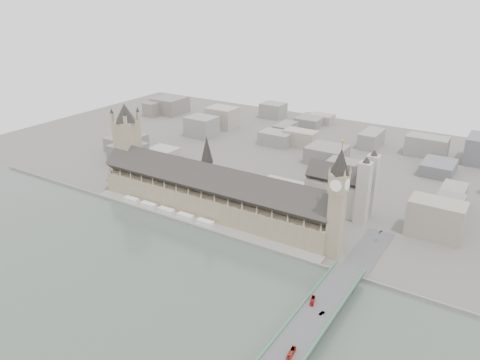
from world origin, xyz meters
The scene contains 18 objects.
ground centered at (0.00, 0.00, 0.00)m, with size 900.00×900.00×0.00m, color #595651.
river_thames centered at (0.00, -165.00, 0.00)m, with size 600.00×600.00×0.00m, color #3F4B43.
embankment_wall centered at (0.00, -15.00, 1.50)m, with size 600.00×1.50×3.00m, color slate.
river_terrace centered at (0.00, -7.50, 1.00)m, with size 270.00×15.00×2.00m, color slate.
terrace_tents centered at (-40.00, -7.00, 4.00)m, with size 118.00×7.00×4.00m.
palace_of_westminster centered at (0.00, 19.70, 22.71)m, with size 265.00×40.73×55.44m.
elizabeth_tower centered at (138.00, 8.00, 58.09)m, with size 17.00×17.00×107.50m.
victoria_tower centered at (-122.00, 26.00, 55.20)m, with size 30.00×30.00×100.00m.
central_tower centered at (-10.00, 26.00, 57.92)m, with size 13.00×13.00×48.00m.
westminster_bridge centered at (162.00, -87.50, 5.12)m, with size 25.00×325.00×10.25m, color #474749.
bridge_parapets centered at (162.00, -132.00, 10.82)m, with size 25.00×235.00×1.15m, color #3C6E51, non-canonical shape.
westminster_abbey centered at (110.92, 95.00, 25.08)m, with size 68.00×36.00×64.00m.
city_skyline_inland centered at (0.00, 245.00, 19.00)m, with size 720.00×360.00×38.00m, color gray, non-canonical shape.
park_trees centered at (-10.00, 60.00, 7.50)m, with size 110.00×30.00×15.00m, color #254A1A, non-canonical shape.
red_bus_north centered at (155.12, -74.78, 11.70)m, with size 2.43×10.39×2.89m, color #B11419.
red_bus_south centered at (165.36, -129.44, 11.77)m, with size 2.56×10.94×3.05m, color #B32716.
car_silver centered at (165.90, -83.36, 11.00)m, with size 1.59×4.55×1.50m, color gray.
car_approach centered at (165.76, 53.33, 10.99)m, with size 2.09×5.13×1.49m, color gray.
Camera 1 is at (258.30, -336.13, 220.56)m, focal length 35.00 mm.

